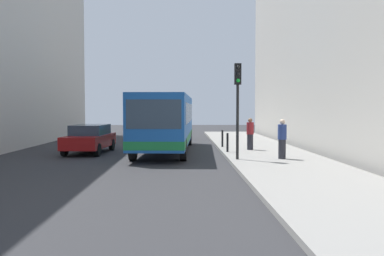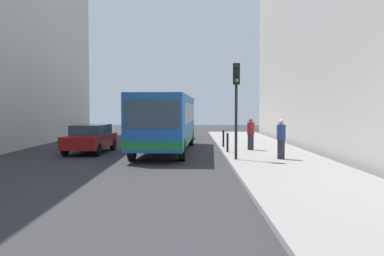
{
  "view_description": "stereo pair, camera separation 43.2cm",
  "coord_description": "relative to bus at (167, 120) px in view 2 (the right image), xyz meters",
  "views": [
    {
      "loc": [
        1.23,
        -19.01,
        2.33
      ],
      "look_at": [
        1.65,
        1.3,
        1.37
      ],
      "focal_mm": 38.74,
      "sensor_mm": 36.0,
      "label": 1
    },
    {
      "loc": [
        1.66,
        -19.02,
        2.33
      ],
      "look_at": [
        1.65,
        1.3,
        1.37
      ],
      "focal_mm": 38.74,
      "sensor_mm": 36.0,
      "label": 2
    }
  ],
  "objects": [
    {
      "name": "ground_plane",
      "position": [
        -0.29,
        -3.41,
        -1.73
      ],
      "size": [
        80.0,
        80.0,
        0.0
      ],
      "primitive_type": "plane",
      "color": "#2D2D30"
    },
    {
      "name": "sidewalk",
      "position": [
        5.11,
        -3.41,
        -1.65
      ],
      "size": [
        4.4,
        40.0,
        0.15
      ],
      "primitive_type": "cube",
      "color": "gray",
      "rests_on": "ground"
    },
    {
      "name": "building_right",
      "position": [
        11.21,
        0.59,
        5.69
      ],
      "size": [
        7.0,
        32.0,
        14.84
      ],
      "primitive_type": "cube",
      "color": "#BCB7AD",
      "rests_on": "ground"
    },
    {
      "name": "bus",
      "position": [
        0.0,
        0.0,
        0.0
      ],
      "size": [
        3.05,
        11.13,
        3.0
      ],
      "rotation": [
        0.0,
        0.0,
        3.09
      ],
      "color": "#19519E",
      "rests_on": "ground"
    },
    {
      "name": "car_beside_bus",
      "position": [
        -3.97,
        -0.67,
        -0.94
      ],
      "size": [
        2.07,
        4.5,
        1.48
      ],
      "rotation": [
        0.0,
        0.0,
        3.08
      ],
      "color": "maroon",
      "rests_on": "ground"
    },
    {
      "name": "car_behind_bus",
      "position": [
        0.18,
        9.99,
        -0.94
      ],
      "size": [
        1.94,
        4.44,
        1.48
      ],
      "rotation": [
        0.0,
        0.0,
        3.12
      ],
      "color": "black",
      "rests_on": "ground"
    },
    {
      "name": "traffic_light",
      "position": [
        3.26,
        -4.77,
        1.28
      ],
      "size": [
        0.28,
        0.33,
        4.1
      ],
      "color": "black",
      "rests_on": "sidewalk"
    },
    {
      "name": "bollard_near",
      "position": [
        3.16,
        -1.7,
        -1.1
      ],
      "size": [
        0.11,
        0.11,
        0.95
      ],
      "primitive_type": "cylinder",
      "color": "black",
      "rests_on": "sidewalk"
    },
    {
      "name": "bollard_mid",
      "position": [
        3.16,
        1.02,
        -1.1
      ],
      "size": [
        0.11,
        0.11,
        0.95
      ],
      "primitive_type": "cylinder",
      "color": "black",
      "rests_on": "sidewalk"
    },
    {
      "name": "pedestrian_near_signal",
      "position": [
        5.23,
        -4.61,
        -0.71
      ],
      "size": [
        0.38,
        0.38,
        1.72
      ],
      "rotation": [
        0.0,
        0.0,
        2.45
      ],
      "color": "#26262D",
      "rests_on": "sidewalk"
    },
    {
      "name": "pedestrian_mid_sidewalk",
      "position": [
        4.47,
        -0.65,
        -0.74
      ],
      "size": [
        0.38,
        0.38,
        1.68
      ],
      "rotation": [
        0.0,
        0.0,
        3.36
      ],
      "color": "#26262D",
      "rests_on": "sidewalk"
    }
  ]
}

